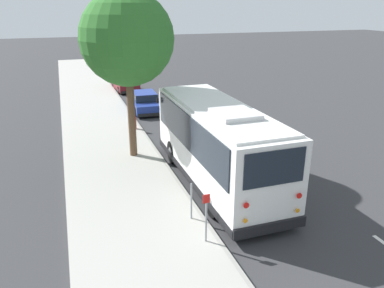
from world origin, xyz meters
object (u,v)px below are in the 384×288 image
(shuttle_bus, at_px, (217,140))
(fire_hydrant, at_px, (134,122))
(parked_sedan_silver, at_px, (113,70))
(parked_sedan_blue, at_px, (145,102))
(sign_post_near, at_px, (206,218))
(parked_sedan_navy, at_px, (108,62))
(parked_sedan_black, at_px, (101,54))
(sign_post_far, at_px, (191,201))
(street_tree, at_px, (126,32))
(parked_sedan_maroon, at_px, (125,83))

(shuttle_bus, relative_size, fire_hydrant, 10.93)
(shuttle_bus, bearing_deg, fire_hydrant, 13.88)
(parked_sedan_silver, xyz_separation_m, fire_hydrant, (-18.69, 1.32, -0.06))
(parked_sedan_blue, relative_size, sign_post_near, 2.84)
(shuttle_bus, distance_m, parked_sedan_silver, 26.48)
(parked_sedan_navy, bearing_deg, parked_sedan_black, -3.07)
(shuttle_bus, xyz_separation_m, parked_sedan_blue, (12.08, 0.38, -1.24))
(shuttle_bus, distance_m, parked_sedan_black, 40.03)
(parked_sedan_navy, xyz_separation_m, sign_post_far, (-35.24, 1.56, 0.22))
(parked_sedan_black, bearing_deg, sign_post_far, -177.36)
(street_tree, bearing_deg, fire_hydrant, -11.76)
(parked_sedan_silver, relative_size, sign_post_near, 2.85)
(parked_sedan_black, distance_m, sign_post_far, 42.59)
(parked_sedan_maroon, relative_size, fire_hydrant, 5.26)
(street_tree, xyz_separation_m, sign_post_far, (-6.42, -0.77, -5.02))
(parked_sedan_silver, bearing_deg, street_tree, 176.80)
(parked_sedan_blue, xyz_separation_m, sign_post_near, (-16.00, 1.57, 0.37))
(street_tree, relative_size, fire_hydrant, 9.96)
(parked_sedan_silver, height_order, parked_sedan_navy, parked_sedan_silver)
(parked_sedan_navy, distance_m, parked_sedan_black, 7.32)
(parked_sedan_maroon, relative_size, sign_post_far, 3.28)
(parked_sedan_navy, distance_m, sign_post_near, 36.65)
(sign_post_near, bearing_deg, parked_sedan_maroon, -3.39)
(sign_post_near, distance_m, sign_post_far, 1.38)
(parked_sedan_blue, xyz_separation_m, parked_sedan_silver, (14.36, 0.22, 0.00))
(parked_sedan_navy, bearing_deg, street_tree, 172.42)
(sign_post_far, bearing_deg, street_tree, 6.87)
(parked_sedan_black, relative_size, sign_post_far, 3.46)
(shuttle_bus, relative_size, street_tree, 1.10)
(parked_sedan_maroon, height_order, street_tree, street_tree)
(street_tree, bearing_deg, sign_post_far, -173.13)
(parked_sedan_blue, bearing_deg, sign_post_near, 177.02)
(parked_sedan_maroon, bearing_deg, parked_sedan_blue, 178.56)
(parked_sedan_maroon, height_order, sign_post_near, sign_post_near)
(sign_post_far, xyz_separation_m, fire_hydrant, (10.30, -0.03, -0.25))
(parked_sedan_blue, height_order, parked_sedan_maroon, parked_sedan_blue)
(parked_sedan_blue, relative_size, parked_sedan_maroon, 1.06)
(street_tree, height_order, fire_hydrant, street_tree)
(shuttle_bus, bearing_deg, parked_sedan_navy, 0.65)
(parked_sedan_black, bearing_deg, street_tree, -178.96)
(parked_sedan_black, distance_m, street_tree, 36.58)
(parked_sedan_black, distance_m, fire_hydrant, 32.29)
(parked_sedan_blue, distance_m, sign_post_far, 14.72)
(parked_sedan_navy, relative_size, fire_hydrant, 5.79)
(sign_post_near, bearing_deg, parked_sedan_blue, -5.62)
(parked_sedan_black, xyz_separation_m, sign_post_far, (-42.56, 1.57, 0.18))
(parked_sedan_black, relative_size, fire_hydrant, 5.55)
(parked_sedan_maroon, distance_m, parked_sedan_silver, 7.33)
(parked_sedan_navy, xyz_separation_m, sign_post_near, (-36.61, 1.56, 0.39))
(parked_sedan_blue, distance_m, parked_sedan_navy, 20.61)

